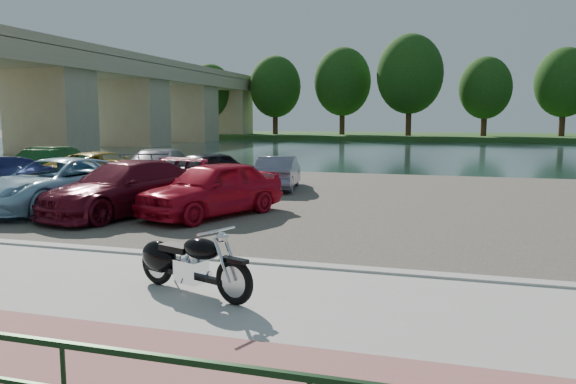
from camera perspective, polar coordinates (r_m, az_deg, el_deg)
name	(u,v)px	position (r m, az deg, el deg)	size (l,w,h in m)	color
ground	(246,304)	(8.49, -4.25, -11.30)	(200.00, 200.00, 0.00)	#595447
promenade	(219,325)	(7.60, -7.03, -13.22)	(60.00, 6.00, 0.10)	#B2B0A8
pink_path	(161,369)	(6.35, -12.74, -17.15)	(60.00, 2.00, 0.01)	#A45C5C
kerb	(286,266)	(10.28, -0.24, -7.52)	(60.00, 0.30, 0.14)	#B2B0A8
parking_lot	(364,200)	(18.92, 7.74, -0.83)	(60.00, 18.00, 0.04)	#413C34
river	(420,152)	(47.67, 13.24, 3.99)	(120.00, 40.00, 0.00)	#1A2F2C
far_bank	(435,136)	(79.59, 14.70, 5.48)	(120.00, 24.00, 0.60)	#234418
bridge	(127,90)	(57.59, -15.99, 9.96)	(7.00, 56.00, 8.55)	tan
railing	(63,368)	(4.94, -21.89, -16.24)	(24.04, 0.05, 0.90)	black
far_trees	(472,79)	(73.46, 18.16, 10.82)	(70.25, 10.68, 12.52)	#3C2416
motorcycle	(184,262)	(8.76, -10.56, -6.99)	(2.24, 1.08, 1.05)	black
car_2	(56,184)	(18.03, -22.47, 0.76)	(2.52, 5.47, 1.52)	#94BED7
car_3	(124,188)	(16.43, -16.28, 0.39)	(2.10, 5.17, 1.50)	maroon
car_4	(212,188)	(15.68, -7.71, 0.36)	(1.81, 4.50, 1.53)	red
car_5	(56,164)	(25.85, -22.47, 2.61)	(1.60, 4.58, 1.51)	#103C16
car_6	(104,168)	(24.15, -18.21, 2.33)	(2.27, 4.91, 1.37)	olive
car_7	(163,167)	(23.13, -12.57, 2.50)	(2.12, 5.23, 1.52)	gray
car_8	(215,169)	(22.03, -7.45, 2.30)	(1.72, 4.27, 1.45)	black
car_9	(279,172)	(21.55, -0.97, 2.01)	(1.35, 3.87, 1.28)	slate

